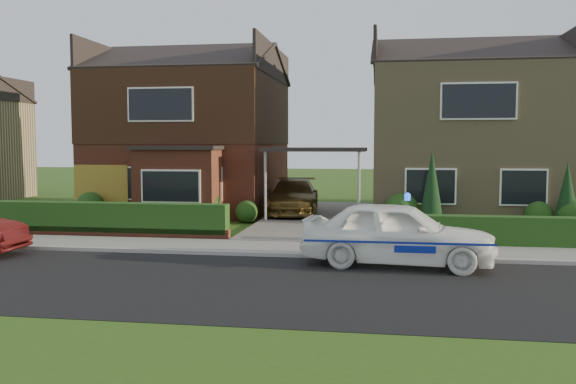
# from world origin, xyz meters

# --- Properties ---
(ground) EXTENTS (120.00, 120.00, 0.00)m
(ground) POSITION_xyz_m (0.00, 0.00, 0.00)
(ground) COLOR #234412
(ground) RESTS_ON ground
(road) EXTENTS (60.00, 6.00, 0.02)m
(road) POSITION_xyz_m (0.00, 0.00, 0.00)
(road) COLOR black
(road) RESTS_ON ground
(kerb) EXTENTS (60.00, 0.16, 0.12)m
(kerb) POSITION_xyz_m (0.00, 3.05, 0.06)
(kerb) COLOR #9E9993
(kerb) RESTS_ON ground
(sidewalk) EXTENTS (60.00, 2.00, 0.10)m
(sidewalk) POSITION_xyz_m (0.00, 4.10, 0.05)
(sidewalk) COLOR slate
(sidewalk) RESTS_ON ground
(grass_verge) EXTENTS (60.00, 4.00, 0.01)m
(grass_verge) POSITION_xyz_m (0.00, -5.00, 0.00)
(grass_verge) COLOR #234412
(grass_verge) RESTS_ON ground
(driveway) EXTENTS (3.80, 12.00, 0.12)m
(driveway) POSITION_xyz_m (0.00, 11.00, 0.06)
(driveway) COLOR #666059
(driveway) RESTS_ON ground
(house_left) EXTENTS (7.50, 9.53, 7.25)m
(house_left) POSITION_xyz_m (-5.78, 13.90, 3.81)
(house_left) COLOR brown
(house_left) RESTS_ON ground
(house_right) EXTENTS (7.50, 8.06, 7.25)m
(house_right) POSITION_xyz_m (5.80, 13.99, 3.66)
(house_right) COLOR #907D58
(house_right) RESTS_ON ground
(carport_link) EXTENTS (3.80, 3.00, 2.77)m
(carport_link) POSITION_xyz_m (0.00, 10.95, 2.66)
(carport_link) COLOR black
(carport_link) RESTS_ON ground
(garage_door) EXTENTS (2.20, 0.10, 2.10)m
(garage_door) POSITION_xyz_m (-8.25, 9.96, 1.05)
(garage_door) COLOR olive
(garage_door) RESTS_ON ground
(dwarf_wall) EXTENTS (7.70, 0.25, 0.36)m
(dwarf_wall) POSITION_xyz_m (-5.80, 5.30, 0.18)
(dwarf_wall) COLOR brown
(dwarf_wall) RESTS_ON ground
(hedge_left) EXTENTS (7.50, 0.55, 0.90)m
(hedge_left) POSITION_xyz_m (-5.80, 5.45, 0.00)
(hedge_left) COLOR #123B13
(hedge_left) RESTS_ON ground
(hedge_right) EXTENTS (7.50, 0.55, 0.80)m
(hedge_right) POSITION_xyz_m (5.80, 5.35, 0.00)
(hedge_right) COLOR #123B13
(hedge_right) RESTS_ON ground
(shrub_left_far) EXTENTS (1.08, 1.08, 1.08)m
(shrub_left_far) POSITION_xyz_m (-8.50, 9.50, 0.54)
(shrub_left_far) COLOR #123B13
(shrub_left_far) RESTS_ON ground
(shrub_left_mid) EXTENTS (1.32, 1.32, 1.32)m
(shrub_left_mid) POSITION_xyz_m (-4.00, 9.30, 0.66)
(shrub_left_mid) COLOR #123B13
(shrub_left_mid) RESTS_ON ground
(shrub_left_near) EXTENTS (0.84, 0.84, 0.84)m
(shrub_left_near) POSITION_xyz_m (-2.40, 9.60, 0.42)
(shrub_left_near) COLOR #123B13
(shrub_left_near) RESTS_ON ground
(shrub_right_near) EXTENTS (1.20, 1.20, 1.20)m
(shrub_right_near) POSITION_xyz_m (3.20, 9.40, 0.60)
(shrub_right_near) COLOR #123B13
(shrub_right_near) RESTS_ON ground
(shrub_right_mid) EXTENTS (0.96, 0.96, 0.96)m
(shrub_right_mid) POSITION_xyz_m (7.80, 9.50, 0.48)
(shrub_right_mid) COLOR #123B13
(shrub_right_mid) RESTS_ON ground
(shrub_right_far) EXTENTS (1.08, 1.08, 1.08)m
(shrub_right_far) POSITION_xyz_m (8.80, 9.20, 0.54)
(shrub_right_far) COLOR #123B13
(shrub_right_far) RESTS_ON ground
(conifer_a) EXTENTS (0.90, 0.90, 2.60)m
(conifer_a) POSITION_xyz_m (4.20, 9.20, 1.30)
(conifer_a) COLOR black
(conifer_a) RESTS_ON ground
(conifer_b) EXTENTS (0.90, 0.90, 2.20)m
(conifer_b) POSITION_xyz_m (8.60, 9.20, 1.10)
(conifer_b) COLOR black
(conifer_b) RESTS_ON ground
(police_car) EXTENTS (4.16, 4.69, 1.71)m
(police_car) POSITION_xyz_m (2.92, 2.40, 0.77)
(police_car) COLOR white
(police_car) RESTS_ON ground
(driveway_car) EXTENTS (2.35, 4.89, 1.37)m
(driveway_car) POSITION_xyz_m (-1.00, 11.94, 0.81)
(driveway_car) COLOR brown
(driveway_car) RESTS_ON driveway
(potted_plant_a) EXTENTS (0.45, 0.35, 0.77)m
(potted_plant_a) POSITION_xyz_m (-9.00, 7.40, 0.38)
(potted_plant_a) COLOR gray
(potted_plant_a) RESTS_ON ground
(potted_plant_b) EXTENTS (0.51, 0.48, 0.75)m
(potted_plant_b) POSITION_xyz_m (-3.75, 8.98, 0.37)
(potted_plant_b) COLOR gray
(potted_plant_b) RESTS_ON ground
(potted_plant_c) EXTENTS (0.55, 0.55, 0.86)m
(potted_plant_c) POSITION_xyz_m (-5.02, 6.12, 0.43)
(potted_plant_c) COLOR gray
(potted_plant_c) RESTS_ON ground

